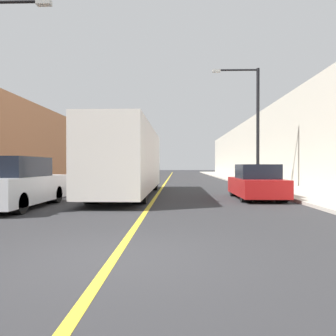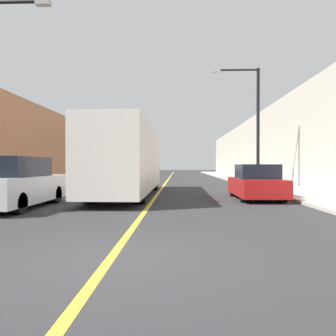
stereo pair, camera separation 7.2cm
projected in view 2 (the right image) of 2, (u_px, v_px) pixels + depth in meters
The scene contains 10 objects.
ground_plane at pixel (111, 259), 5.30m from camera, with size 200.00×200.00×0.00m, color #2D2D30.
sidewalk_left at pixel (99, 179), 35.53m from camera, with size 3.38×72.00×0.13m, color #B2AA9E.
sidewalk_right at pixel (239, 179), 35.05m from camera, with size 3.38×72.00×0.13m, color #B2AA9E.
building_row_left at pixel (65, 152), 35.62m from camera, with size 4.00×72.00×6.01m, color #B2724C.
building_row_right at pixel (273, 147), 34.90m from camera, with size 4.00×72.00×6.86m, color #B7B2A3.
road_center_line at pixel (168, 179), 35.29m from camera, with size 0.16×72.00×0.01m, color gold.
bus at pixel (129, 160), 16.35m from camera, with size 2.44×11.35×3.36m.
parked_suv_left at pixel (15, 184), 11.59m from camera, with size 2.01×4.90×1.81m.
car_right_near at pixel (256, 184), 14.59m from camera, with size 1.86×4.24×1.56m.
street_lamp_right at pixel (254, 119), 20.78m from camera, with size 2.99×0.24×7.56m.
Camera 2 is at (1.10, -5.26, 1.51)m, focal length 35.00 mm.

